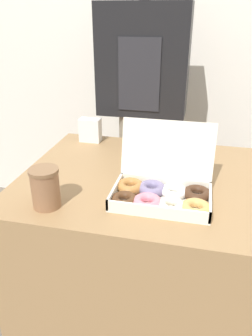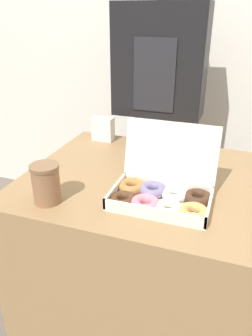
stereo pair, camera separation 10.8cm
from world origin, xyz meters
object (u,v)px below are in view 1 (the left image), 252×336
(donut_box, at_px, (162,191))
(person_customer, at_px, (142,106))
(coffee_cup, at_px, (45,188))
(napkin_holder, at_px, (90,130))

(donut_box, distance_m, person_customer, 0.78)
(coffee_cup, bearing_deg, donut_box, 19.11)
(napkin_holder, bearing_deg, coffee_cup, -85.03)
(coffee_cup, relative_size, person_customer, 0.08)
(napkin_holder, xyz_separation_m, person_customer, (0.21, 0.27, 0.06))
(person_customer, bearing_deg, napkin_holder, -127.00)
(donut_box, height_order, person_customer, person_customer)
(donut_box, xyz_separation_m, napkin_holder, (-0.41, 0.48, 0.02))
(coffee_cup, distance_m, person_customer, 0.89)
(person_customer, bearing_deg, coffee_cup, -99.96)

